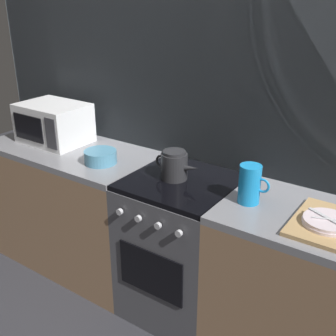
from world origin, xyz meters
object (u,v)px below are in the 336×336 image
(mixing_bowl, at_px, (101,157))
(pitcher, at_px, (250,184))
(dish_pile, at_px, (327,223))
(stove_unit, at_px, (181,247))
(microwave, at_px, (54,123))
(kettle, at_px, (174,165))

(mixing_bowl, xyz_separation_m, pitcher, (0.97, 0.04, 0.06))
(pitcher, bearing_deg, mixing_bowl, -177.60)
(mixing_bowl, xyz_separation_m, dish_pile, (1.36, 0.02, -0.02))
(stove_unit, bearing_deg, microwave, 178.02)
(microwave, distance_m, dish_pile, 1.90)
(dish_pile, bearing_deg, stove_unit, 176.47)
(microwave, height_order, kettle, microwave)
(dish_pile, bearing_deg, kettle, 177.05)
(stove_unit, distance_m, dish_pile, 0.94)
(stove_unit, bearing_deg, kettle, -172.45)
(kettle, xyz_separation_m, mixing_bowl, (-0.50, -0.07, -0.04))
(dish_pile, bearing_deg, pitcher, 177.21)
(stove_unit, xyz_separation_m, pitcher, (0.42, -0.03, 0.55))
(stove_unit, relative_size, microwave, 1.96)
(kettle, xyz_separation_m, dish_pile, (0.86, -0.04, -0.06))
(stove_unit, xyz_separation_m, mixing_bowl, (-0.55, -0.07, 0.49))
(kettle, height_order, dish_pile, kettle)
(stove_unit, height_order, pitcher, pitcher)
(kettle, relative_size, pitcher, 1.42)
(kettle, bearing_deg, stove_unit, 7.55)
(stove_unit, relative_size, kettle, 3.16)
(microwave, distance_m, kettle, 1.04)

